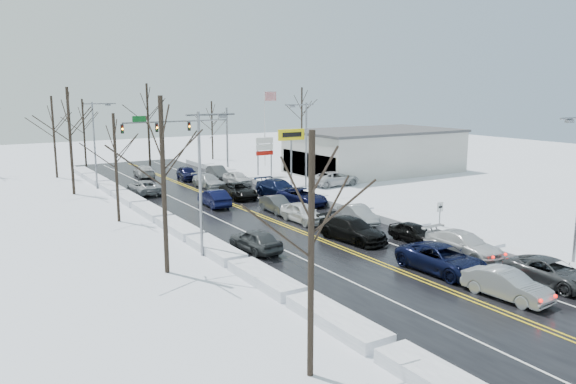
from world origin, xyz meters
TOP-DOWN VIEW (x-y plane):
  - ground at (0.00, 0.00)m, footprint 160.00×160.00m
  - road_surface at (0.00, 2.00)m, footprint 14.00×84.00m
  - snow_bank_left at (-7.60, 2.00)m, footprint 1.61×72.00m
  - snow_bank_right at (7.60, 2.00)m, footprint 1.61×72.00m
  - traffic_signal_mast at (3.45, 27.99)m, footprint 13.28×0.39m
  - tires_plus_sign at (10.50, 15.99)m, footprint 3.20×0.34m
  - used_vehicles_sign at (10.50, 22.00)m, footprint 2.20×0.22m
  - speed_limit_sign at (8.20, -8.00)m, footprint 0.55×0.09m
  - flagpole at (15.17, 30.00)m, footprint 1.87×1.20m
  - dealership_building at (23.98, 18.00)m, footprint 20.40×12.40m
  - streetlight_ne at (8.30, 10.00)m, footprint 3.20×0.25m
  - streetlight_sw at (-8.30, -4.00)m, footprint 3.20×0.25m
  - streetlight_nw at (-8.30, 24.00)m, footprint 3.20×0.25m
  - tree_left_a at (-11.00, -20.00)m, footprint 3.60×3.60m
  - tree_left_b at (-11.50, -6.00)m, footprint 4.00×4.00m
  - tree_left_c at (-10.50, 8.00)m, footprint 3.40×3.40m
  - tree_left_d at (-11.20, 22.00)m, footprint 4.20×4.20m
  - tree_left_e at (-10.80, 34.00)m, footprint 3.80×3.80m
  - tree_far_b at (-6.00, 41.00)m, footprint 3.60×3.60m
  - tree_far_c at (2.00, 39.00)m, footprint 4.40×4.40m
  - tree_far_d at (12.00, 40.50)m, footprint 3.40×3.40m
  - tree_far_e at (28.00, 41.00)m, footprint 4.20×4.20m
  - queued_car_1 at (1.62, -18.78)m, footprint 1.96×4.57m
  - queued_car_2 at (1.94, -14.22)m, footprint 2.78×5.71m
  - queued_car_3 at (1.73, -6.15)m, footprint 2.93×5.70m
  - queued_car_4 at (1.76, 0.15)m, footprint 1.95×4.57m
  - queued_car_5 at (1.81, 4.32)m, footprint 1.68×4.24m
  - queued_car_6 at (1.90, 11.67)m, footprint 2.78×5.35m
  - queued_car_7 at (1.70, 18.44)m, footprint 2.32×4.95m
  - queued_car_8 at (1.71, 24.50)m, footprint 2.40×4.71m
  - queued_car_10 at (5.36, -18.75)m, footprint 2.34×5.03m
  - queued_car_11 at (5.34, -12.74)m, footprint 2.46×5.46m
  - queued_car_12 at (5.14, -8.60)m, footprint 1.69×3.94m
  - queued_car_13 at (5.22, -2.38)m, footprint 2.02×4.44m
  - queued_car_14 at (5.42, 5.92)m, footprint 3.09×5.53m
  - queued_car_15 at (5.36, 10.00)m, footprint 2.76×5.97m
  - queued_car_16 at (5.09, 18.40)m, footprint 1.97×4.37m
  - queued_car_17 at (5.07, 23.58)m, footprint 1.97×4.53m
  - oncoming_car_0 at (-1.69, 9.35)m, footprint 1.85×4.67m
  - oncoming_car_1 at (-5.26, 18.35)m, footprint 2.35×5.06m
  - oncoming_car_2 at (-1.90, 29.05)m, footprint 2.44×4.96m
  - oncoming_car_3 at (-5.18, -4.90)m, footprint 2.14×4.49m
  - parked_car_0 at (13.84, 12.44)m, footprint 5.60×2.65m
  - parked_car_1 at (17.01, 16.64)m, footprint 2.78×5.44m
  - parked_car_2 at (15.02, 21.91)m, footprint 2.10×4.21m

SIDE VIEW (x-z plane):
  - ground at x=0.00m, z-range 0.00..0.00m
  - snow_bank_left at x=-7.60m, z-range -0.29..0.29m
  - snow_bank_right at x=7.60m, z-range -0.29..0.29m
  - queued_car_1 at x=1.62m, z-range -0.73..0.73m
  - queued_car_2 at x=1.94m, z-range -0.78..0.78m
  - queued_car_3 at x=1.73m, z-range -0.79..0.79m
  - queued_car_4 at x=1.76m, z-range -0.77..0.77m
  - queued_car_5 at x=1.81m, z-range -0.69..0.69m
  - queued_car_6 at x=1.90m, z-range -0.72..0.72m
  - queued_car_7 at x=1.70m, z-range -0.70..0.70m
  - queued_car_8 at x=1.71m, z-range -0.77..0.77m
  - queued_car_10 at x=5.36m, z-range -0.70..0.70m
  - queued_car_11 at x=5.34m, z-range -0.78..0.78m
  - queued_car_12 at x=5.14m, z-range -0.66..0.66m
  - queued_car_13 at x=5.22m, z-range -0.71..0.71m
  - queued_car_14 at x=5.42m, z-range -0.73..0.73m
  - queued_car_15 at x=5.36m, z-range -0.85..0.85m
  - queued_car_16 at x=5.09m, z-range -0.73..0.73m
  - queued_car_17 at x=5.07m, z-range -0.73..0.73m
  - oncoming_car_0 at x=-1.69m, z-range -0.76..0.76m
  - oncoming_car_1 at x=-5.26m, z-range -0.70..0.70m
  - oncoming_car_2 at x=-1.90m, z-range -0.69..0.69m
  - oncoming_car_3 at x=-5.18m, z-range -0.74..0.74m
  - parked_car_0 at x=13.84m, z-range -0.77..0.77m
  - parked_car_1 at x=17.01m, z-range -0.76..0.76m
  - parked_car_2 at x=15.02m, z-range -0.69..0.69m
  - road_surface at x=0.00m, z-range 0.00..0.01m
  - speed_limit_sign at x=8.20m, z-range 0.46..2.81m
  - dealership_building at x=23.98m, z-range 0.01..5.31m
  - used_vehicles_sign at x=10.50m, z-range 0.99..5.64m
  - tires_plus_sign at x=10.50m, z-range 1.99..7.99m
  - streetlight_ne at x=8.30m, z-range 0.81..9.81m
  - streetlight_sw at x=-8.30m, z-range 0.81..9.81m
  - streetlight_nw at x=-8.30m, z-range 0.81..9.81m
  - traffic_signal_mast at x=3.45m, z-range 1.48..9.48m
  - flagpole at x=15.17m, z-range 0.93..10.93m
  - tree_left_c at x=-10.50m, z-range 1.69..10.19m
  - tree_far_d at x=12.00m, z-range 1.69..10.19m
  - tree_left_a at x=-11.00m, z-range 1.79..10.79m
  - tree_far_b at x=-6.00m, z-range 1.79..10.79m
  - tree_left_e at x=-10.80m, z-range 1.89..11.39m
  - tree_left_b at x=-11.50m, z-range 1.99..11.99m
  - tree_left_d at x=-11.20m, z-range 2.08..12.58m
  - tree_far_e at x=28.00m, z-range 2.08..12.58m
  - tree_far_c at x=2.00m, z-range 2.18..13.18m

